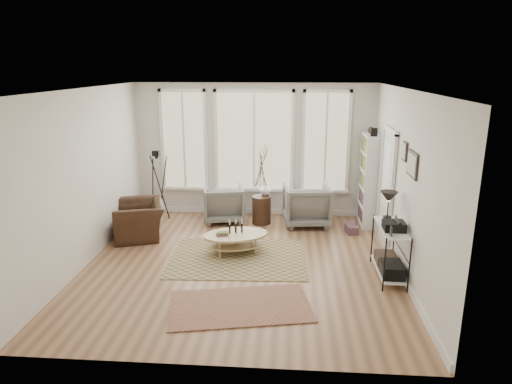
# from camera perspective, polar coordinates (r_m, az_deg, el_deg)

# --- Properties ---
(room) EXTENTS (5.50, 5.54, 2.90)m
(room) POSITION_cam_1_polar(r_m,az_deg,el_deg) (7.40, -1.72, 1.27)
(room) COLOR #A07350
(room) RESTS_ON ground
(bay_window) EXTENTS (4.14, 0.12, 2.24)m
(bay_window) POSITION_cam_1_polar(r_m,az_deg,el_deg) (9.99, -0.24, 6.09)
(bay_window) COLOR #C5B882
(bay_window) RESTS_ON ground
(door) EXTENTS (0.09, 1.06, 2.22)m
(door) POSITION_cam_1_polar(r_m,az_deg,el_deg) (8.71, 16.02, 0.80)
(door) COLOR silver
(door) RESTS_ON ground
(bookcase) EXTENTS (0.31, 0.85, 2.06)m
(bookcase) POSITION_cam_1_polar(r_m,az_deg,el_deg) (9.75, 13.96, 1.48)
(bookcase) COLOR white
(bookcase) RESTS_ON ground
(low_shelf) EXTENTS (0.38, 1.08, 1.30)m
(low_shelf) POSITION_cam_1_polar(r_m,az_deg,el_deg) (7.51, 16.39, -6.50)
(low_shelf) COLOR white
(low_shelf) RESTS_ON ground
(wall_art) EXTENTS (0.04, 0.88, 0.44)m
(wall_art) POSITION_cam_1_polar(r_m,az_deg,el_deg) (7.20, 18.71, 3.72)
(wall_art) COLOR black
(wall_art) RESTS_ON ground
(rug_main) EXTENTS (2.42, 1.86, 0.01)m
(rug_main) POSITION_cam_1_polar(r_m,az_deg,el_deg) (8.06, -2.28, -8.21)
(rug_main) COLOR brown
(rug_main) RESTS_ON ground
(rug_runner) EXTENTS (2.13, 1.45, 0.01)m
(rug_runner) POSITION_cam_1_polar(r_m,az_deg,el_deg) (6.56, -2.01, -14.03)
(rug_runner) COLOR maroon
(rug_runner) RESTS_ON ground
(coffee_table) EXTENTS (1.32, 1.05, 0.53)m
(coffee_table) POSITION_cam_1_polar(r_m,az_deg,el_deg) (8.17, -2.61, -5.76)
(coffee_table) COLOR tan
(coffee_table) RESTS_ON ground
(armchair_left) EXTENTS (0.99, 1.01, 0.78)m
(armchair_left) POSITION_cam_1_polar(r_m,az_deg,el_deg) (9.82, -4.09, -1.41)
(armchair_left) COLOR slate
(armchair_left) RESTS_ON ground
(armchair_right) EXTENTS (1.02, 1.05, 0.86)m
(armchair_right) POSITION_cam_1_polar(r_m,az_deg,el_deg) (9.61, 6.33, -1.60)
(armchair_right) COLOR slate
(armchair_right) RESTS_ON ground
(side_table) EXTENTS (0.40, 0.40, 1.67)m
(side_table) POSITION_cam_1_polar(r_m,az_deg,el_deg) (9.52, 0.70, 0.66)
(side_table) COLOR #352014
(side_table) RESTS_ON ground
(vase) EXTENTS (0.27, 0.27, 0.25)m
(vase) POSITION_cam_1_polar(r_m,az_deg,el_deg) (9.65, 1.20, 0.35)
(vase) COLOR silver
(vase) RESTS_ON side_table
(accent_chair) EXTENTS (1.32, 1.24, 0.70)m
(accent_chair) POSITION_cam_1_polar(r_m,az_deg,el_deg) (9.19, -14.43, -3.36)
(accent_chair) COLOR #352014
(accent_chair) RESTS_ON ground
(tripod_camera) EXTENTS (0.54, 0.54, 1.53)m
(tripod_camera) POSITION_cam_1_polar(r_m,az_deg,el_deg) (9.93, -12.10, 0.36)
(tripod_camera) COLOR black
(tripod_camera) RESTS_ON ground
(book_stack_near) EXTENTS (0.27, 0.30, 0.16)m
(book_stack_near) POSITION_cam_1_polar(r_m,az_deg,el_deg) (9.55, 11.72, -4.17)
(book_stack_near) COLOR maroon
(book_stack_near) RESTS_ON ground
(book_stack_far) EXTENTS (0.25, 0.29, 0.16)m
(book_stack_far) POSITION_cam_1_polar(r_m,az_deg,el_deg) (9.33, 11.90, -4.65)
(book_stack_far) COLOR maroon
(book_stack_far) RESTS_ON ground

